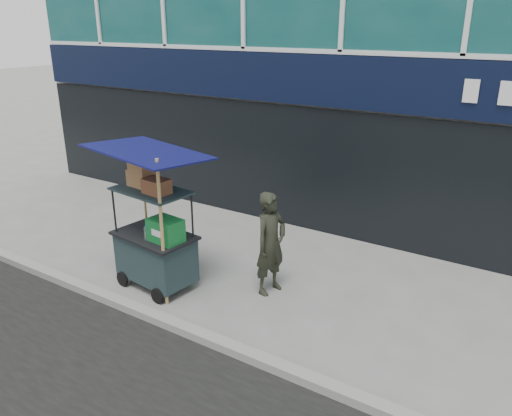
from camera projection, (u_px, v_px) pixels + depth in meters
The scene contains 4 objects.
ground at pixel (208, 331), 6.67m from camera, with size 80.00×80.00×0.00m, color slate.
curb at pixel (198, 335), 6.49m from camera, with size 80.00×0.18×0.12m, color gray.
vendor_cart at pixel (155, 240), 7.56m from camera, with size 1.77×1.34×2.25m.
vendor_man at pixel (271, 243), 7.40m from camera, with size 0.58×0.38×1.59m, color black.
Camera 1 is at (3.60, -4.43, 3.88)m, focal length 35.00 mm.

